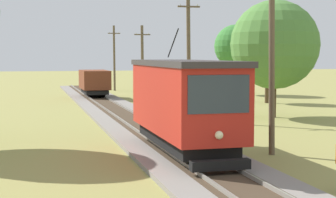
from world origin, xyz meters
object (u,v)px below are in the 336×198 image
(tree_right_far, at_px, (275,45))
(utility_pole_near_tram, at_px, (272,49))
(freight_car, at_px, (94,82))
(tree_right_near, at_px, (236,46))
(red_tram, at_px, (184,102))
(tree_left_near, at_px, (267,61))
(utility_pole_far, at_px, (142,63))
(utility_pole_mid, at_px, (189,55))
(utility_pole_distant, at_px, (114,57))

(tree_right_far, bearing_deg, utility_pole_near_tram, -116.44)
(freight_car, relative_size, tree_right_near, 0.73)
(red_tram, height_order, tree_left_near, tree_left_near)
(red_tram, height_order, tree_right_near, tree_right_near)
(tree_left_near, distance_m, tree_right_far, 10.58)
(freight_car, height_order, tree_left_near, tree_left_near)
(red_tram, bearing_deg, utility_pole_far, 81.78)
(freight_car, distance_m, utility_pole_mid, 18.70)
(utility_pole_near_tram, xyz_separation_m, tree_left_near, (9.93, 21.46, -0.76))
(utility_pole_mid, bearing_deg, utility_pole_near_tram, -90.00)
(tree_left_near, bearing_deg, utility_pole_mid, -134.87)
(utility_pole_near_tram, height_order, tree_right_near, utility_pole_near_tram)
(utility_pole_near_tram, bearing_deg, tree_right_far, 63.56)
(utility_pole_near_tram, bearing_deg, utility_pole_distant, 90.00)
(red_tram, relative_size, tree_right_near, 1.19)
(red_tram, xyz_separation_m, utility_pole_near_tram, (3.58, -0.36, 2.08))
(freight_car, distance_m, utility_pole_near_tram, 30.01)
(freight_car, relative_size, utility_pole_distant, 0.70)
(red_tram, relative_size, utility_pole_near_tram, 1.02)
(utility_pole_far, bearing_deg, utility_pole_distant, 90.00)
(freight_car, relative_size, utility_pole_mid, 0.66)
(freight_car, bearing_deg, utility_pole_far, -51.84)
(utility_pole_distant, bearing_deg, tree_left_near, -62.49)
(utility_pole_distant, relative_size, tree_right_far, 0.98)
(utility_pole_near_tram, height_order, utility_pole_far, utility_pole_near_tram)
(tree_left_near, height_order, tree_right_near, tree_right_near)
(red_tram, bearing_deg, tree_left_near, 57.38)
(utility_pole_distant, height_order, tree_right_far, tree_right_far)
(red_tram, bearing_deg, tree_right_near, 64.66)
(utility_pole_far, relative_size, tree_left_near, 1.27)
(utility_pole_near_tram, xyz_separation_m, tree_right_near, (11.06, 31.28, 0.64))
(tree_right_near, bearing_deg, utility_pole_distant, 140.14)
(utility_pole_near_tram, relative_size, tree_right_far, 1.11)
(utility_pole_far, xyz_separation_m, utility_pole_distant, (-0.00, 15.40, 0.41))
(utility_pole_mid, distance_m, tree_right_far, 5.89)
(utility_pole_mid, xyz_separation_m, utility_pole_far, (0.00, 13.63, -0.67))
(red_tram, distance_m, freight_car, 29.32)
(freight_car, distance_m, tree_right_far, 20.49)
(utility_pole_distant, bearing_deg, utility_pole_near_tram, -90.00)
(red_tram, distance_m, utility_pole_near_tram, 4.16)
(freight_car, relative_size, tree_right_far, 0.69)
(freight_car, height_order, utility_pole_far, utility_pole_far)
(utility_pole_near_tram, bearing_deg, tree_right_near, 70.52)
(utility_pole_near_tram, bearing_deg, red_tram, 174.32)
(freight_car, bearing_deg, tree_left_near, -31.32)
(utility_pole_near_tram, bearing_deg, utility_pole_mid, 90.00)
(freight_car, relative_size, utility_pole_far, 0.79)
(tree_left_near, xyz_separation_m, tree_right_near, (1.14, 9.82, 1.39))
(utility_pole_near_tram, distance_m, utility_pole_distant, 40.52)
(utility_pole_far, distance_m, utility_pole_distant, 15.40)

